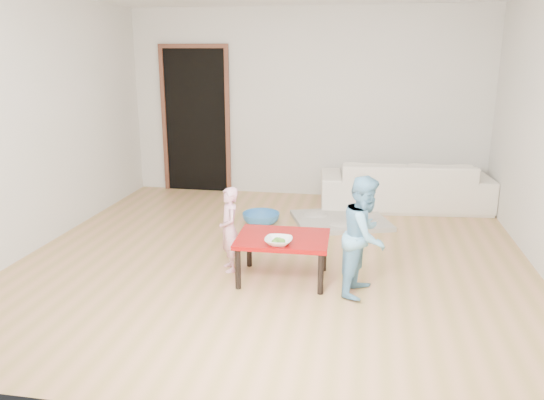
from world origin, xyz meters
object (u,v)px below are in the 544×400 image
(child_blue, at_px, (365,236))
(basin, at_px, (261,219))
(child_pink, at_px, (229,229))
(sofa, at_px, (404,184))
(red_table, at_px, (283,258))
(bowl, at_px, (279,241))

(child_blue, bearing_deg, basin, 51.80)
(child_pink, xyz_separation_m, child_blue, (1.24, -0.28, 0.11))
(sofa, distance_m, red_table, 2.86)
(child_blue, bearing_deg, sofa, 5.41)
(child_blue, bearing_deg, child_pink, 93.25)
(red_table, distance_m, child_pink, 0.58)
(red_table, xyz_separation_m, child_blue, (0.72, -0.15, 0.31))
(sofa, xyz_separation_m, red_table, (-1.22, -2.58, -0.11))
(sofa, distance_m, basin, 2.03)
(child_pink, height_order, basin, child_pink)
(basin, bearing_deg, child_pink, -90.78)
(sofa, relative_size, basin, 4.86)
(basin, bearing_deg, bowl, -73.91)
(bowl, distance_m, child_blue, 0.73)
(bowl, relative_size, basin, 0.53)
(child_blue, relative_size, basin, 2.29)
(bowl, height_order, basin, bowl)
(child_blue, bearing_deg, red_table, 94.27)
(red_table, bearing_deg, child_pink, 166.10)
(red_table, relative_size, child_blue, 0.80)
(red_table, relative_size, child_pink, 1.02)
(basin, bearing_deg, red_table, -71.74)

